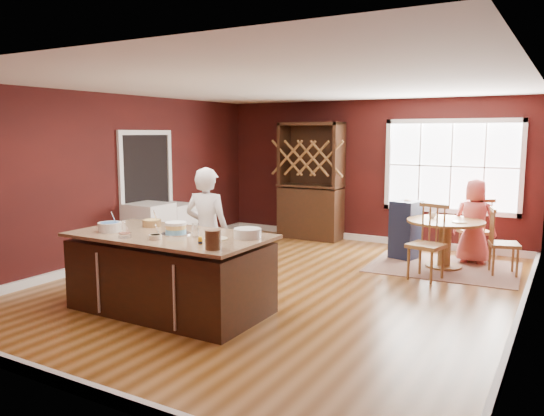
{
  "coord_description": "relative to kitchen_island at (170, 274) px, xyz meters",
  "views": [
    {
      "loc": [
        3.39,
        -6.18,
        2.09
      ],
      "look_at": [
        -0.23,
        0.14,
        1.05
      ],
      "focal_mm": 35.0,
      "sensor_mm": 36.0,
      "label": 1
    }
  ],
  "objects": [
    {
      "name": "table_cup",
      "position": [
        2.14,
        3.78,
        0.36
      ],
      "size": [
        0.13,
        0.13,
        0.09
      ],
      "primitive_type": "imported",
      "rotation": [
        0.0,
        0.0,
        0.11
      ],
      "color": "white",
      "rests_on": "dining_table"
    },
    {
      "name": "high_chair",
      "position": [
        1.67,
        3.98,
        0.07
      ],
      "size": [
        0.5,
        0.5,
        1.01
      ],
      "primitive_type": null,
      "rotation": [
        0.0,
        0.0,
        -0.26
      ],
      "color": "#222B42",
      "rests_on": "ground"
    },
    {
      "name": "kitchen_island",
      "position": [
        0.0,
        0.0,
        0.0
      ],
      "size": [
        2.34,
        1.23,
        0.92
      ],
      "color": "#391E10",
      "rests_on": "ground"
    },
    {
      "name": "layer_cake",
      "position": [
        0.07,
        0.03,
        0.55
      ],
      "size": [
        0.35,
        0.35,
        0.14
      ],
      "primitive_type": null,
      "color": "white",
      "rests_on": "kitchen_island"
    },
    {
      "name": "stoneware_crock",
      "position": [
        0.93,
        -0.41,
        0.58
      ],
      "size": [
        0.17,
        0.17,
        0.2
      ],
      "primitive_type": "cylinder",
      "color": "brown",
      "rests_on": "kitchen_island"
    },
    {
      "name": "room_shell",
      "position": [
        0.66,
        1.52,
        0.91
      ],
      "size": [
        7.0,
        7.0,
        7.0
      ],
      "color": "#8F5D2D",
      "rests_on": "ground"
    },
    {
      "name": "hutch",
      "position": [
        -0.46,
        4.74,
        0.7
      ],
      "size": [
        1.25,
        0.52,
        2.29
      ],
      "primitive_type": "cube",
      "color": "black",
      "rests_on": "ground"
    },
    {
      "name": "toddler",
      "position": [
        1.62,
        4.02,
        0.37
      ],
      "size": [
        0.18,
        0.14,
        0.26
      ],
      "primitive_type": null,
      "color": "#8CA5BF",
      "rests_on": "high_chair"
    },
    {
      "name": "window",
      "position": [
        2.16,
        4.99,
        1.06
      ],
      "size": [
        2.36,
        0.1,
        1.66
      ],
      "primitive_type": null,
      "color": "white",
      "rests_on": "room_shell"
    },
    {
      "name": "bowl_blue",
      "position": [
        -0.72,
        -0.22,
        0.54
      ],
      "size": [
        0.28,
        0.28,
        0.11
      ],
      "primitive_type": "cylinder",
      "color": "silver",
      "rests_on": "kitchen_island"
    },
    {
      "name": "chair_north",
      "position": [
        2.69,
        4.42,
        0.09
      ],
      "size": [
        0.61,
        0.6,
        1.05
      ],
      "primitive_type": null,
      "rotation": [
        0.0,
        0.0,
        3.8
      ],
      "color": "brown",
      "rests_on": "ground"
    },
    {
      "name": "toy_figurine",
      "position": [
        0.67,
        -0.28,
        0.52
      ],
      "size": [
        0.05,
        0.05,
        0.08
      ],
      "primitive_type": null,
      "color": "yellow",
      "rests_on": "kitchen_island"
    },
    {
      "name": "dining_table",
      "position": [
        2.37,
        3.67,
        0.1
      ],
      "size": [
        1.17,
        1.17,
        0.75
      ],
      "color": "brown",
      "rests_on": "ground"
    },
    {
      "name": "doorway",
      "position": [
        -2.31,
        2.12,
        0.59
      ],
      "size": [
        0.08,
        1.26,
        2.13
      ],
      "primitive_type": null,
      "color": "white",
      "rests_on": "room_shell"
    },
    {
      "name": "bowl_yellow",
      "position": [
        -0.52,
        0.27,
        0.52
      ],
      "size": [
        0.23,
        0.23,
        0.09
      ],
      "primitive_type": "cylinder",
      "color": "olive",
      "rests_on": "kitchen_island"
    },
    {
      "name": "seated_woman",
      "position": [
        2.71,
        4.2,
        0.24
      ],
      "size": [
        0.68,
        0.45,
        1.37
      ],
      "primitive_type": "imported",
      "rotation": [
        0.0,
        0.0,
        3.17
      ],
      "color": "#C95451",
      "rests_on": "ground"
    },
    {
      "name": "white_tub",
      "position": [
        0.91,
        0.26,
        0.53
      ],
      "size": [
        0.31,
        0.31,
        0.11
      ],
      "primitive_type": "cylinder",
      "color": "white",
      "rests_on": "kitchen_island"
    },
    {
      "name": "washer",
      "position": [
        -1.98,
        1.8,
        0.03
      ],
      "size": [
        0.65,
        0.62,
        0.94
      ],
      "primitive_type": "cube",
      "color": "white",
      "rests_on": "ground"
    },
    {
      "name": "bowl_pink",
      "position": [
        -0.29,
        -0.41,
        0.51
      ],
      "size": [
        0.15,
        0.15,
        0.05
      ],
      "primitive_type": "cylinder",
      "color": "silver",
      "rests_on": "kitchen_island"
    },
    {
      "name": "chair_east",
      "position": [
        3.22,
        3.68,
        0.07
      ],
      "size": [
        0.5,
        0.52,
        1.01
      ],
      "primitive_type": null,
      "rotation": [
        0.0,
        0.0,
        1.85
      ],
      "color": "brown",
      "rests_on": "ground"
    },
    {
      "name": "baker",
      "position": [
        -0.0,
        0.74,
        0.39
      ],
      "size": [
        0.66,
        0.48,
        1.66
      ],
      "primitive_type": "imported",
      "rotation": [
        0.0,
        0.0,
        3.29
      ],
      "color": "silver",
      "rests_on": "ground"
    },
    {
      "name": "bowl_olive",
      "position": [
        0.08,
        -0.32,
        0.51
      ],
      "size": [
        0.14,
        0.14,
        0.05
      ],
      "primitive_type": "cylinder",
      "color": "beige",
      "rests_on": "kitchen_island"
    },
    {
      "name": "drinking_glass",
      "position": [
        0.38,
        0.01,
        0.56
      ],
      "size": [
        0.08,
        0.08,
        0.16
      ],
      "primitive_type": "cylinder",
      "color": "silver",
      "rests_on": "kitchen_island"
    },
    {
      "name": "table_plate",
      "position": [
        2.6,
        3.55,
        0.32
      ],
      "size": [
        0.21,
        0.21,
        0.02
      ],
      "primitive_type": "cylinder",
      "color": "beige",
      "rests_on": "dining_table"
    },
    {
      "name": "rug",
      "position": [
        2.37,
        3.67,
        -0.43
      ],
      "size": [
        2.28,
        1.81,
        0.01
      ],
      "primitive_type": "cube",
      "rotation": [
        0.0,
        0.0,
        0.05
      ],
      "color": "brown",
      "rests_on": "ground"
    },
    {
      "name": "dinner_plate",
      "position": [
        0.67,
        -0.0,
        0.49
      ],
      "size": [
        0.26,
        0.26,
        0.02
      ],
      "primitive_type": "cylinder",
      "color": "beige",
      "rests_on": "kitchen_island"
    },
    {
      "name": "dryer",
      "position": [
        -1.98,
        2.44,
        -0.01
      ],
      "size": [
        0.59,
        0.57,
        0.86
      ],
      "primitive_type": "cube",
      "color": "white",
      "rests_on": "ground"
    },
    {
      "name": "chair_south",
      "position": [
        2.29,
        2.84,
        0.11
      ],
      "size": [
        0.54,
        0.53,
        1.09
      ],
      "primitive_type": null,
      "rotation": [
        0.0,
        0.0,
        -0.22
      ],
      "color": "#8E6039",
      "rests_on": "ground"
    }
  ]
}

